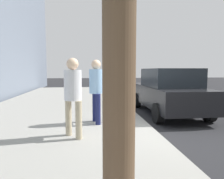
# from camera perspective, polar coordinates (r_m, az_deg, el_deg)

# --- Properties ---
(ground_plane) EXTENTS (80.00, 80.00, 0.00)m
(ground_plane) POSITION_cam_1_polar(r_m,az_deg,el_deg) (5.47, 12.56, -12.91)
(ground_plane) COLOR #232326
(ground_plane) RESTS_ON ground
(sidewalk_slab) EXTENTS (28.00, 6.00, 0.15)m
(sidewalk_slab) POSITION_cam_1_polar(r_m,az_deg,el_deg) (5.31, -20.60, -12.84)
(sidewalk_slab) COLOR gray
(sidewalk_slab) RESTS_ON ground_plane
(parking_meter) EXTENTS (0.36, 0.12, 1.41)m
(parking_meter) POSITION_cam_1_polar(r_m,az_deg,el_deg) (6.25, 4.99, 0.44)
(parking_meter) COLOR gray
(parking_meter) RESTS_ON sidewalk_slab
(pedestrian_at_meter) EXTENTS (0.55, 0.41, 1.86)m
(pedestrian_at_meter) POSITION_cam_1_polar(r_m,az_deg,el_deg) (5.97, -4.44, 1.15)
(pedestrian_at_meter) COLOR #191E4C
(pedestrian_at_meter) RESTS_ON sidewalk_slab
(pedestrian_bystander) EXTENTS (0.46, 0.41, 1.83)m
(pedestrian_bystander) POSITION_cam_1_polar(r_m,az_deg,el_deg) (4.75, -10.86, -0.28)
(pedestrian_bystander) COLOR tan
(pedestrian_bystander) RESTS_ON sidewalk_slab
(parked_sedan_near) EXTENTS (4.42, 2.00, 1.77)m
(parked_sedan_near) POSITION_cam_1_polar(r_m,az_deg,el_deg) (8.22, 15.42, -0.44)
(parked_sedan_near) COLOR black
(parked_sedan_near) RESTS_ON ground_plane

